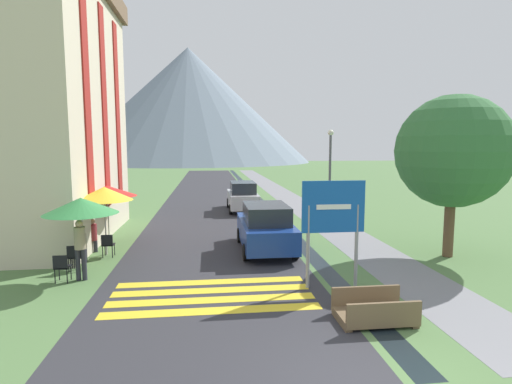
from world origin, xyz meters
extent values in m
plane|color=#517542|center=(0.00, 20.00, 0.00)|extent=(160.00, 160.00, 0.00)
cube|color=#2D2D33|center=(-2.50, 30.00, 0.00)|extent=(6.40, 60.00, 0.01)
cube|color=slate|center=(3.60, 30.00, 0.00)|extent=(2.20, 60.00, 0.01)
cube|color=black|center=(1.20, 30.00, 0.00)|extent=(0.60, 60.00, 0.00)
cube|color=yellow|center=(-2.50, 3.45, 0.01)|extent=(5.44, 0.44, 0.01)
cube|color=yellow|center=(-2.50, 4.15, 0.01)|extent=(5.44, 0.44, 0.01)
cube|color=yellow|center=(-2.50, 4.85, 0.01)|extent=(5.44, 0.44, 0.01)
cube|color=yellow|center=(-2.50, 5.55, 0.01)|extent=(5.44, 0.44, 0.01)
cone|color=slate|center=(-7.30, 97.60, 14.18)|extent=(60.65, 60.65, 28.36)
cube|color=beige|center=(-9.40, 12.00, 5.64)|extent=(4.89, 9.03, 11.28)
cube|color=maroon|center=(-6.92, 9.52, 5.64)|extent=(0.06, 0.70, 8.46)
cube|color=maroon|center=(-6.92, 12.00, 5.64)|extent=(0.06, 0.70, 8.46)
cube|color=maroon|center=(-6.92, 14.48, 5.64)|extent=(0.06, 0.70, 8.46)
cylinder|color=gray|center=(0.21, 4.76, 1.19)|extent=(0.10, 0.10, 2.38)
cylinder|color=gray|center=(1.63, 4.76, 1.19)|extent=(0.10, 0.10, 2.38)
cube|color=#1451AD|center=(0.92, 4.74, 2.33)|extent=(1.81, 0.05, 1.47)
cube|color=white|center=(0.92, 4.71, 2.33)|extent=(1.00, 0.02, 0.14)
cube|color=brown|center=(1.20, 2.45, 0.14)|extent=(1.70, 1.10, 0.12)
cube|color=brown|center=(1.20, 1.94, 0.43)|extent=(1.70, 0.08, 0.45)
cube|color=brown|center=(1.20, 2.96, 0.43)|extent=(1.70, 0.08, 0.45)
cube|color=brown|center=(0.43, 2.45, 0.04)|extent=(0.16, 0.99, 0.08)
cube|color=brown|center=(1.97, 2.45, 0.04)|extent=(0.16, 0.99, 0.08)
cube|color=navy|center=(-0.40, 9.03, 0.72)|extent=(1.87, 4.38, 0.84)
cube|color=#23282D|center=(-0.40, 8.81, 1.48)|extent=(1.59, 2.41, 0.68)
cylinder|color=black|center=(-1.29, 10.38, 0.30)|extent=(0.18, 0.60, 0.60)
cylinder|color=black|center=(0.49, 10.38, 0.30)|extent=(0.18, 0.60, 0.60)
cylinder|color=black|center=(-1.29, 7.67, 0.30)|extent=(0.18, 0.60, 0.60)
cylinder|color=black|center=(0.49, 7.67, 0.30)|extent=(0.18, 0.60, 0.60)
cube|color=#B2B2B7|center=(-0.46, 18.68, 0.72)|extent=(1.72, 4.36, 0.84)
cube|color=#23282D|center=(-0.46, 18.46, 1.48)|extent=(1.46, 2.40, 0.68)
cylinder|color=black|center=(-1.28, 20.03, 0.30)|extent=(0.18, 0.60, 0.60)
cylinder|color=black|center=(0.36, 20.03, 0.30)|extent=(0.18, 0.60, 0.60)
cylinder|color=black|center=(-1.28, 17.32, 0.30)|extent=(0.18, 0.60, 0.60)
cylinder|color=black|center=(0.36, 17.32, 0.30)|extent=(0.18, 0.60, 0.60)
cube|color=black|center=(-6.89, 6.13, 0.45)|extent=(0.40, 0.40, 0.04)
cube|color=black|center=(-6.89, 5.95, 0.65)|extent=(0.40, 0.04, 0.40)
cylinder|color=black|center=(-7.06, 6.30, 0.23)|extent=(0.03, 0.03, 0.45)
cylinder|color=black|center=(-6.72, 6.30, 0.23)|extent=(0.03, 0.03, 0.45)
cylinder|color=black|center=(-7.06, 5.96, 0.23)|extent=(0.03, 0.03, 0.45)
cylinder|color=black|center=(-6.72, 5.96, 0.23)|extent=(0.03, 0.03, 0.45)
cube|color=black|center=(-6.88, 7.26, 0.45)|extent=(0.40, 0.40, 0.04)
cube|color=black|center=(-6.88, 7.08, 0.65)|extent=(0.40, 0.04, 0.40)
cylinder|color=black|center=(-7.05, 7.43, 0.23)|extent=(0.03, 0.03, 0.45)
cylinder|color=black|center=(-6.71, 7.43, 0.23)|extent=(0.03, 0.03, 0.45)
cylinder|color=black|center=(-7.05, 7.09, 0.23)|extent=(0.03, 0.03, 0.45)
cylinder|color=black|center=(-6.71, 7.09, 0.23)|extent=(0.03, 0.03, 0.45)
cube|color=black|center=(-6.81, 7.25, 0.45)|extent=(0.40, 0.40, 0.04)
cube|color=black|center=(-6.81, 7.07, 0.65)|extent=(0.40, 0.04, 0.40)
cylinder|color=black|center=(-6.98, 7.42, 0.23)|extent=(0.03, 0.03, 0.45)
cylinder|color=black|center=(-6.64, 7.42, 0.23)|extent=(0.03, 0.03, 0.45)
cylinder|color=black|center=(-6.98, 7.08, 0.23)|extent=(0.03, 0.03, 0.45)
cylinder|color=black|center=(-6.64, 7.08, 0.23)|extent=(0.03, 0.03, 0.45)
cube|color=black|center=(-6.21, 8.77, 0.45)|extent=(0.40, 0.40, 0.04)
cube|color=black|center=(-6.21, 8.59, 0.65)|extent=(0.40, 0.04, 0.40)
cylinder|color=black|center=(-6.38, 8.94, 0.23)|extent=(0.03, 0.03, 0.45)
cylinder|color=black|center=(-6.04, 8.94, 0.23)|extent=(0.03, 0.03, 0.45)
cylinder|color=black|center=(-6.38, 8.60, 0.23)|extent=(0.03, 0.03, 0.45)
cylinder|color=black|center=(-6.04, 8.60, 0.23)|extent=(0.03, 0.03, 0.45)
cylinder|color=#B7B2A8|center=(-6.32, 6.23, 1.18)|extent=(0.06, 0.06, 2.37)
cone|color=#338442|center=(-6.32, 6.23, 2.27)|extent=(2.14, 2.14, 0.48)
cylinder|color=#B7B2A8|center=(-6.36, 9.07, 1.19)|extent=(0.06, 0.06, 2.39)
cone|color=yellow|center=(-6.36, 9.07, 2.29)|extent=(2.05, 2.05, 0.50)
cylinder|color=#B7B2A8|center=(-6.83, 11.42, 1.12)|extent=(0.06, 0.06, 2.23)
cone|color=red|center=(-6.83, 11.42, 2.13)|extent=(2.43, 2.43, 0.45)
cylinder|color=#282833|center=(-6.48, 6.22, 0.48)|extent=(0.14, 0.14, 0.96)
cylinder|color=#282833|center=(-6.30, 6.22, 0.48)|extent=(0.14, 0.14, 0.96)
cylinder|color=gray|center=(-6.39, 6.22, 1.29)|extent=(0.32, 0.32, 0.67)
sphere|color=tan|center=(-6.39, 6.22, 1.73)|extent=(0.22, 0.22, 0.22)
cylinder|color=#282833|center=(-7.04, 8.19, 0.23)|extent=(0.14, 0.14, 0.46)
cylinder|color=#282833|center=(-6.86, 8.19, 0.23)|extent=(0.14, 0.14, 0.46)
cylinder|color=gray|center=(-6.95, 8.19, 0.72)|extent=(0.32, 0.32, 0.53)
sphere|color=#9E755B|center=(-6.95, 8.19, 1.08)|extent=(0.22, 0.22, 0.22)
cylinder|color=#282833|center=(-7.04, 9.50, 0.23)|extent=(0.14, 0.14, 0.46)
cylinder|color=#282833|center=(-6.86, 9.50, 0.23)|extent=(0.14, 0.14, 0.46)
cylinder|color=maroon|center=(-6.95, 9.50, 0.77)|extent=(0.32, 0.32, 0.62)
sphere|color=#9E755B|center=(-6.95, 9.50, 1.18)|extent=(0.22, 0.22, 0.22)
cylinder|color=#515156|center=(3.33, 12.88, 2.27)|extent=(0.12, 0.12, 4.54)
sphere|color=silver|center=(3.33, 12.88, 4.66)|extent=(0.28, 0.28, 0.28)
cylinder|color=brown|center=(6.12, 7.37, 1.07)|extent=(0.36, 0.36, 2.13)
sphere|color=#336B38|center=(6.12, 7.37, 3.84)|extent=(4.02, 4.02, 4.02)
camera|label=1|loc=(-2.55, -5.97, 4.02)|focal=28.00mm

